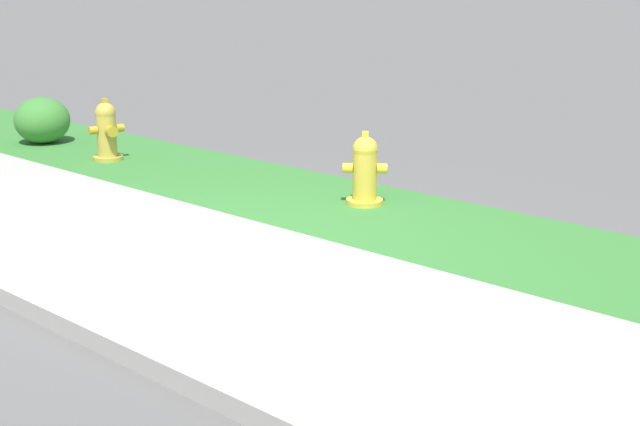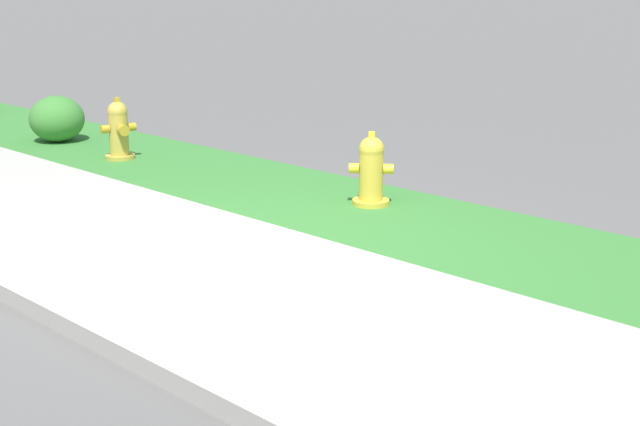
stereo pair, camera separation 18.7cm
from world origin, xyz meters
TOP-DOWN VIEW (x-y plane):
  - ground_plane at (0.00, 0.00)m, footprint 120.00×120.00m
  - sidewalk_pavement at (0.00, 0.00)m, footprint 18.00×2.24m
  - grass_verge at (0.00, 2.00)m, footprint 18.00×1.75m
  - street_curb at (0.00, -1.20)m, footprint 18.00×0.16m
  - fire_hydrant_near_corner at (-3.50, 1.75)m, footprint 0.38×0.40m
  - fire_hydrant_far_end at (-0.18, 2.19)m, footprint 0.36×0.37m
  - shrub_bush_mid_verge at (-4.94, 1.81)m, footprint 0.66×0.66m

SIDE VIEW (x-z plane):
  - ground_plane at x=0.00m, z-range 0.00..0.00m
  - grass_verge at x=0.00m, z-range 0.00..0.01m
  - sidewalk_pavement at x=0.00m, z-range 0.00..0.01m
  - street_curb at x=0.00m, z-range 0.00..0.12m
  - shrub_bush_mid_verge at x=-4.94m, z-range 0.00..0.56m
  - fire_hydrant_far_end at x=-0.18m, z-range -0.02..0.65m
  - fire_hydrant_near_corner at x=-3.50m, z-range -0.02..0.67m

